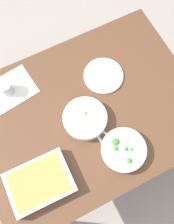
# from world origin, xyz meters

# --- Properties ---
(ground_plane) EXTENTS (6.00, 6.00, 0.00)m
(ground_plane) POSITION_xyz_m (0.00, 0.00, 0.00)
(ground_plane) COLOR #9E9389
(dining_table) EXTENTS (1.20, 0.90, 0.74)m
(dining_table) POSITION_xyz_m (0.00, 0.00, 0.65)
(dining_table) COLOR brown
(dining_table) RESTS_ON ground_plane
(placemat) EXTENTS (0.30, 0.23, 0.00)m
(placemat) POSITION_xyz_m (0.33, -0.30, 0.74)
(placemat) COLOR silver
(placemat) RESTS_ON dining_table
(stew_bowl) EXTENTS (0.23, 0.23, 0.06)m
(stew_bowl) POSITION_xyz_m (0.03, 0.04, 0.77)
(stew_bowl) COLOR silver
(stew_bowl) RESTS_ON dining_table
(broccoli_bowl) EXTENTS (0.23, 0.23, 0.07)m
(broccoli_bowl) POSITION_xyz_m (-0.07, 0.27, 0.77)
(broccoli_bowl) COLOR silver
(broccoli_bowl) RESTS_ON dining_table
(baking_dish) EXTENTS (0.31, 0.23, 0.06)m
(baking_dish) POSITION_xyz_m (0.36, 0.22, 0.77)
(baking_dish) COLOR silver
(baking_dish) RESTS_ON dining_table
(drink_cup) EXTENTS (0.07, 0.07, 0.08)m
(drink_cup) POSITION_xyz_m (0.33, -0.30, 0.78)
(drink_cup) COLOR #B2BCC6
(drink_cup) RESTS_ON dining_table
(side_plate) EXTENTS (0.22, 0.22, 0.01)m
(side_plate) POSITION_xyz_m (-0.18, -0.15, 0.75)
(side_plate) COLOR silver
(side_plate) RESTS_ON dining_table
(spoon_by_stew) EXTENTS (0.10, 0.16, 0.01)m
(spoon_by_stew) POSITION_xyz_m (-0.01, 0.11, 0.74)
(spoon_by_stew) COLOR silver
(spoon_by_stew) RESTS_ON dining_table
(fork_on_table) EXTENTS (0.05, 0.18, 0.01)m
(fork_on_table) POSITION_xyz_m (-0.00, 0.22, 0.74)
(fork_on_table) COLOR silver
(fork_on_table) RESTS_ON dining_table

